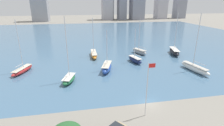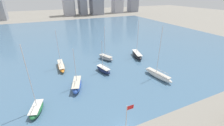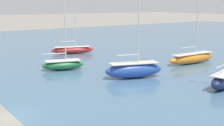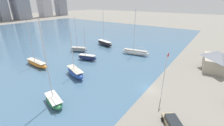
# 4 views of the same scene
# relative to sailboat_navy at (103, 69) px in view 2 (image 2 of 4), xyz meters

# --- Properties ---
(harbor_water) EXTENTS (180.00, 140.00, 0.00)m
(harbor_water) POSITION_rel_sailboat_navy_xyz_m (-4.89, 45.80, -1.02)
(harbor_water) COLOR #476B89
(harbor_water) RESTS_ON ground_plane
(sailboat_navy) EXTENTS (3.90, 7.19, 11.02)m
(sailboat_navy) POSITION_rel_sailboat_navy_xyz_m (0.00, 0.00, 0.00)
(sailboat_navy) COLOR #19234C
(sailboat_navy) RESTS_ON harbor_water
(sailboat_blue) EXTENTS (4.93, 8.58, 11.73)m
(sailboat_blue) POSITION_rel_sailboat_navy_xyz_m (-10.39, -5.77, 0.12)
(sailboat_blue) COLOR #284CA8
(sailboat_blue) RESTS_ON harbor_water
(sailboat_white) EXTENTS (3.71, 10.75, 16.32)m
(sailboat_white) POSITION_rel_sailboat_navy_xyz_m (14.49, -10.76, 0.05)
(sailboat_white) COLOR white
(sailboat_white) RESTS_ON harbor_water
(sailboat_orange) EXTENTS (2.28, 10.59, 13.85)m
(sailboat_orange) POSITION_rel_sailboat_navy_xyz_m (-12.83, 9.10, -0.05)
(sailboat_orange) COLOR orange
(sailboat_orange) RESTS_ON harbor_water
(sailboat_black) EXTENTS (4.91, 10.04, 15.38)m
(sailboat_black) POSITION_rel_sailboat_navy_xyz_m (17.66, 6.36, 0.14)
(sailboat_black) COLOR black
(sailboat_black) RESTS_ON harbor_water
(sailboat_green) EXTENTS (4.16, 6.85, 16.07)m
(sailboat_green) POSITION_rel_sailboat_navy_xyz_m (-20.85, -11.36, -0.09)
(sailboat_green) COLOR #236B3D
(sailboat_green) RESTS_ON harbor_water
(sailboat_gray) EXTENTS (5.05, 7.50, 13.36)m
(sailboat_gray) POSITION_rel_sailboat_navy_xyz_m (4.74, 9.31, -0.00)
(sailboat_gray) COLOR gray
(sailboat_gray) RESTS_ON harbor_water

